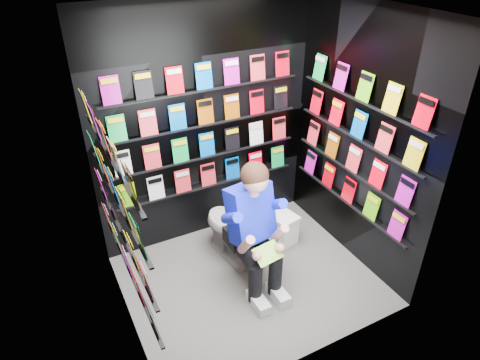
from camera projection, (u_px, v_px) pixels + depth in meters
floor at (249, 280)px, 4.37m from camera, size 2.40×2.40×0.00m
ceiling at (254, 11)px, 3.03m from camera, size 2.40×2.40×0.00m
wall_back at (205, 128)px, 4.46m from camera, size 2.40×0.04×2.60m
wall_front at (321, 234)px, 2.94m from camera, size 2.40×0.04×2.60m
wall_left at (112, 207)px, 3.22m from camera, size 0.04×2.00×2.60m
wall_right at (359, 142)px, 4.17m from camera, size 0.04×2.00×2.60m
comics_back at (206, 128)px, 4.43m from camera, size 2.10×0.06×1.37m
comics_left at (116, 205)px, 3.23m from camera, size 0.06×1.70×1.37m
comics_right at (356, 142)px, 4.16m from camera, size 0.06×1.70×1.37m
toilet at (232, 228)px, 4.52m from camera, size 0.53×0.80×0.73m
longbox at (278, 226)px, 4.88m from camera, size 0.32×0.47×0.32m
longbox_lid at (279, 214)px, 4.78m from camera, size 0.35×0.50×0.03m
reader at (249, 213)px, 4.00m from camera, size 0.69×0.91×1.53m
held_comic at (268, 253)px, 3.85m from camera, size 0.28×0.19×0.11m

